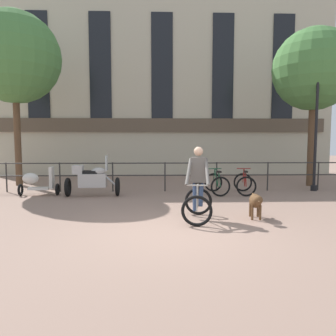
# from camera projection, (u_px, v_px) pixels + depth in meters

# --- Properties ---
(ground_plane) EXTENTS (60.00, 60.00, 0.00)m
(ground_plane) POSITION_uv_depth(u_px,v_px,m) (172.00, 232.00, 6.66)
(ground_plane) COLOR #8E7060
(canal_railing) EXTENTS (15.05, 0.05, 1.05)m
(canal_railing) POSITION_uv_depth(u_px,v_px,m) (165.00, 172.00, 11.77)
(canal_railing) COLOR #2D2B28
(canal_railing) RESTS_ON ground_plane
(building_facade) EXTENTS (18.00, 0.72, 9.98)m
(building_facade) POSITION_uv_depth(u_px,v_px,m) (162.00, 80.00, 17.16)
(building_facade) COLOR #BCB299
(building_facade) RESTS_ON ground_plane
(cyclist_with_bike) EXTENTS (0.86, 1.26, 1.70)m
(cyclist_with_bike) POSITION_uv_depth(u_px,v_px,m) (198.00, 187.00, 7.68)
(cyclist_with_bike) COLOR black
(cyclist_with_bike) RESTS_ON ground_plane
(dog) EXTENTS (0.35, 0.96, 0.62)m
(dog) POSITION_uv_depth(u_px,v_px,m) (256.00, 201.00, 7.69)
(dog) COLOR brown
(dog) RESTS_ON ground_plane
(parked_motorcycle) EXTENTS (1.75, 0.67, 1.35)m
(parked_motorcycle) POSITION_uv_depth(u_px,v_px,m) (92.00, 179.00, 10.74)
(parked_motorcycle) COLOR black
(parked_motorcycle) RESTS_ON ground_plane
(parked_bicycle_near_lamp) EXTENTS (0.71, 1.14, 0.86)m
(parked_bicycle_near_lamp) POSITION_uv_depth(u_px,v_px,m) (217.00, 184.00, 11.21)
(parked_bicycle_near_lamp) COLOR black
(parked_bicycle_near_lamp) RESTS_ON ground_plane
(parked_bicycle_mid_left) EXTENTS (0.82, 1.20, 0.86)m
(parked_bicycle_mid_left) POSITION_uv_depth(u_px,v_px,m) (245.00, 183.00, 11.25)
(parked_bicycle_mid_left) COLOR black
(parked_bicycle_mid_left) RESTS_ON ground_plane
(parked_scooter) EXTENTS (1.30, 0.46, 0.96)m
(parked_scooter) POSITION_uv_depth(u_px,v_px,m) (38.00, 182.00, 10.88)
(parked_scooter) COLOR black
(parked_scooter) RESTS_ON ground_plane
(street_lamp) EXTENTS (0.28, 0.28, 4.35)m
(street_lamp) POSITION_uv_depth(u_px,v_px,m) (316.00, 123.00, 11.73)
(street_lamp) COLOR black
(street_lamp) RESTS_ON ground_plane
(tree_canalside_left) EXTENTS (3.59, 3.59, 6.89)m
(tree_canalside_left) POSITION_uv_depth(u_px,v_px,m) (14.00, 58.00, 12.87)
(tree_canalside_left) COLOR brown
(tree_canalside_left) RESTS_ON ground_plane
(tree_canalside_right) EXTENTS (3.20, 3.20, 6.21)m
(tree_canalside_right) POSITION_uv_depth(u_px,v_px,m) (314.00, 70.00, 12.84)
(tree_canalside_right) COLOR brown
(tree_canalside_right) RESTS_ON ground_plane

